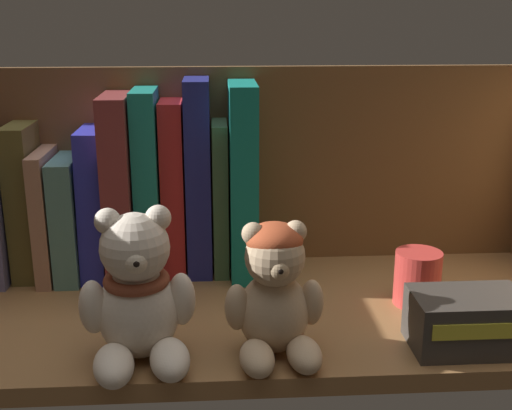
{
  "coord_description": "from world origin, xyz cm",
  "views": [
    {
      "loc": [
        -4.3,
        -68.11,
        34.85
      ],
      "look_at": [
        0.11,
        0.0,
        14.25
      ],
      "focal_mm": 45.97,
      "sensor_mm": 36.0,
      "label": 1
    }
  ],
  "objects_px": {
    "book_6": "(123,184)",
    "small_product_box": "(467,321)",
    "book_2": "(28,199)",
    "teddy_bear_smaller": "(275,294)",
    "book_5": "(97,200)",
    "pillar_candle": "(418,279)",
    "book_3": "(51,210)",
    "book_1": "(6,215)",
    "book_9": "(199,176)",
    "teddy_bear_larger": "(138,297)",
    "book_7": "(149,181)",
    "book_4": "(73,213)",
    "book_8": "(174,186)",
    "book_10": "(220,195)",
    "book_11": "(242,177)"
  },
  "relations": [
    {
      "from": "book_6",
      "to": "small_product_box",
      "type": "relative_size",
      "value": 2.06
    },
    {
      "from": "book_2",
      "to": "teddy_bear_smaller",
      "type": "relative_size",
      "value": 1.43
    },
    {
      "from": "book_5",
      "to": "book_6",
      "type": "distance_m",
      "value": 0.04
    },
    {
      "from": "book_5",
      "to": "pillar_candle",
      "type": "xyz_separation_m",
      "value": [
        0.38,
        -0.13,
        -0.06
      ]
    },
    {
      "from": "book_3",
      "to": "book_6",
      "type": "xyz_separation_m",
      "value": [
        0.09,
        0.0,
        0.03
      ]
    },
    {
      "from": "book_1",
      "to": "book_5",
      "type": "distance_m",
      "value": 0.12
    },
    {
      "from": "book_1",
      "to": "book_9",
      "type": "bearing_deg",
      "value": 0.0
    },
    {
      "from": "book_9",
      "to": "teddy_bear_larger",
      "type": "bearing_deg",
      "value": -103.1
    },
    {
      "from": "book_5",
      "to": "small_product_box",
      "type": "relative_size",
      "value": 1.68
    },
    {
      "from": "book_2",
      "to": "book_7",
      "type": "height_order",
      "value": "book_7"
    },
    {
      "from": "book_4",
      "to": "small_product_box",
      "type": "distance_m",
      "value": 0.49
    },
    {
      "from": "book_4",
      "to": "teddy_bear_larger",
      "type": "height_order",
      "value": "book_4"
    },
    {
      "from": "book_1",
      "to": "teddy_bear_larger",
      "type": "distance_m",
      "value": 0.3
    },
    {
      "from": "book_3",
      "to": "book_9",
      "type": "distance_m",
      "value": 0.19
    },
    {
      "from": "book_1",
      "to": "book_5",
      "type": "xyz_separation_m",
      "value": [
        0.12,
        0.0,
        0.02
      ]
    },
    {
      "from": "book_5",
      "to": "book_9",
      "type": "height_order",
      "value": "book_9"
    },
    {
      "from": "book_4",
      "to": "book_8",
      "type": "bearing_deg",
      "value": 0.0
    },
    {
      "from": "book_6",
      "to": "book_9",
      "type": "relative_size",
      "value": 0.93
    },
    {
      "from": "book_10",
      "to": "teddy_bear_larger",
      "type": "bearing_deg",
      "value": -109.16
    },
    {
      "from": "book_1",
      "to": "pillar_candle",
      "type": "xyz_separation_m",
      "value": [
        0.5,
        -0.13,
        -0.05
      ]
    },
    {
      "from": "book_1",
      "to": "book_3",
      "type": "relative_size",
      "value": 0.94
    },
    {
      "from": "book_6",
      "to": "book_3",
      "type": "bearing_deg",
      "value": 180.0
    },
    {
      "from": "book_6",
      "to": "book_5",
      "type": "bearing_deg",
      "value": 180.0
    },
    {
      "from": "book_4",
      "to": "pillar_candle",
      "type": "height_order",
      "value": "book_4"
    },
    {
      "from": "book_7",
      "to": "book_10",
      "type": "height_order",
      "value": "book_7"
    },
    {
      "from": "book_6",
      "to": "book_10",
      "type": "height_order",
      "value": "book_6"
    },
    {
      "from": "book_1",
      "to": "book_6",
      "type": "bearing_deg",
      "value": 0.0
    },
    {
      "from": "book_9",
      "to": "small_product_box",
      "type": "height_order",
      "value": "book_9"
    },
    {
      "from": "teddy_bear_larger",
      "to": "book_1",
      "type": "bearing_deg",
      "value": 129.03
    },
    {
      "from": "book_8",
      "to": "book_9",
      "type": "bearing_deg",
      "value": 0.0
    },
    {
      "from": "book_4",
      "to": "small_product_box",
      "type": "relative_size",
      "value": 1.37
    },
    {
      "from": "book_2",
      "to": "pillar_candle",
      "type": "bearing_deg",
      "value": -15.96
    },
    {
      "from": "book_7",
      "to": "book_10",
      "type": "relative_size",
      "value": 1.21
    },
    {
      "from": "book_8",
      "to": "teddy_bear_smaller",
      "type": "distance_m",
      "value": 0.26
    },
    {
      "from": "book_10",
      "to": "book_3",
      "type": "bearing_deg",
      "value": 180.0
    },
    {
      "from": "book_2",
      "to": "teddy_bear_larger",
      "type": "distance_m",
      "value": 0.29
    },
    {
      "from": "book_5",
      "to": "book_9",
      "type": "relative_size",
      "value": 0.76
    },
    {
      "from": "book_3",
      "to": "book_2",
      "type": "bearing_deg",
      "value": 180.0
    },
    {
      "from": "book_7",
      "to": "book_8",
      "type": "height_order",
      "value": "book_7"
    },
    {
      "from": "book_2",
      "to": "book_4",
      "type": "bearing_deg",
      "value": 0.0
    },
    {
      "from": "book_6",
      "to": "book_11",
      "type": "distance_m",
      "value": 0.15
    },
    {
      "from": "book_11",
      "to": "pillar_candle",
      "type": "relative_size",
      "value": 3.85
    },
    {
      "from": "book_8",
      "to": "book_9",
      "type": "relative_size",
      "value": 0.89
    },
    {
      "from": "book_2",
      "to": "book_3",
      "type": "height_order",
      "value": "book_2"
    },
    {
      "from": "book_3",
      "to": "book_11",
      "type": "xyz_separation_m",
      "value": [
        0.24,
        0.0,
        0.04
      ]
    },
    {
      "from": "book_2",
      "to": "book_5",
      "type": "relative_size",
      "value": 1.03
    },
    {
      "from": "book_4",
      "to": "book_11",
      "type": "distance_m",
      "value": 0.22
    },
    {
      "from": "book_2",
      "to": "book_10",
      "type": "bearing_deg",
      "value": 0.0
    },
    {
      "from": "teddy_bear_smaller",
      "to": "pillar_candle",
      "type": "height_order",
      "value": "teddy_bear_smaller"
    },
    {
      "from": "book_2",
      "to": "teddy_bear_smaller",
      "type": "bearing_deg",
      "value": -38.62
    }
  ]
}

